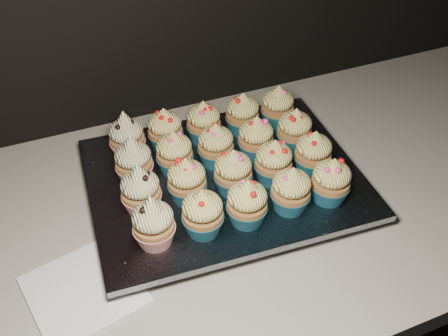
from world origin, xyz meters
name	(u,v)px	position (x,y,z in m)	size (l,w,h in m)	color
cabinet	(281,321)	(0.00, 1.70, 0.43)	(2.40, 0.60, 0.86)	black
worktop	(300,187)	(0.00, 1.70, 0.88)	(2.44, 0.64, 0.04)	beige
napkin	(84,290)	(-0.41, 1.61, 0.90)	(0.15, 0.15, 0.00)	white
baking_tray	(224,185)	(-0.14, 1.73, 0.91)	(0.42, 0.32, 0.02)	black
foil_lining	(224,178)	(-0.14, 1.73, 0.93)	(0.46, 0.36, 0.01)	silver
cupcake_0	(153,223)	(-0.29, 1.63, 0.97)	(0.06, 0.06, 0.10)	#B31825
cupcake_1	(203,213)	(-0.22, 1.62, 0.97)	(0.06, 0.06, 0.08)	#185972
cupcake_2	(247,203)	(-0.15, 1.62, 0.97)	(0.06, 0.06, 0.08)	#185972
cupcake_3	(291,190)	(-0.07, 1.62, 0.97)	(0.06, 0.06, 0.08)	#185972
cupcake_4	(331,181)	(0.00, 1.61, 0.97)	(0.06, 0.06, 0.08)	#185972
cupcake_5	(141,190)	(-0.29, 1.70, 0.97)	(0.06, 0.06, 0.10)	#B31825
cupcake_6	(187,181)	(-0.22, 1.70, 0.97)	(0.06, 0.06, 0.08)	#185972
cupcake_7	(233,172)	(-0.14, 1.69, 0.97)	(0.06, 0.06, 0.08)	#185972
cupcake_8	(273,162)	(-0.07, 1.69, 0.97)	(0.06, 0.06, 0.08)	#185972
cupcake_9	(313,153)	(0.00, 1.68, 0.97)	(0.06, 0.06, 0.08)	#185972
cupcake_10	(134,161)	(-0.28, 1.78, 0.97)	(0.06, 0.06, 0.10)	#B31825
cupcake_11	(174,153)	(-0.21, 1.77, 0.97)	(0.06, 0.06, 0.08)	#185972
cupcake_12	(216,145)	(-0.14, 1.76, 0.97)	(0.06, 0.06, 0.08)	#185972
cupcake_13	(256,138)	(-0.07, 1.76, 0.97)	(0.06, 0.06, 0.08)	#185972
cupcake_14	(294,130)	(0.01, 1.75, 0.97)	(0.06, 0.06, 0.08)	#185972
cupcake_15	(127,137)	(-0.28, 1.84, 0.97)	(0.06, 0.06, 0.10)	#B31825
cupcake_16	(165,130)	(-0.21, 1.84, 0.97)	(0.06, 0.06, 0.08)	#185972
cupcake_17	(204,122)	(-0.13, 1.84, 0.97)	(0.06, 0.06, 0.08)	#185972
cupcake_18	(242,114)	(-0.06, 1.83, 0.97)	(0.06, 0.06, 0.08)	#185972
cupcake_19	(277,107)	(0.01, 1.83, 0.97)	(0.06, 0.06, 0.08)	#185972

